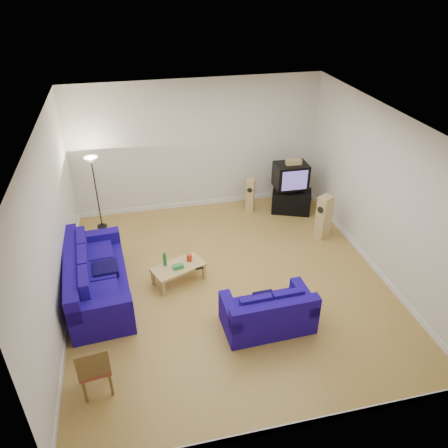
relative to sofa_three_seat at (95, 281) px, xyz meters
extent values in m
cube|color=olive|center=(2.51, -0.15, -0.35)|extent=(6.00, 6.50, 0.01)
cube|color=white|center=(2.51, -0.15, 2.85)|extent=(6.00, 6.50, 0.01)
cube|color=silver|center=(2.51, 3.10, 1.25)|extent=(6.00, 0.01, 3.20)
cube|color=silver|center=(2.51, -3.40, 1.25)|extent=(6.00, 0.01, 3.20)
cube|color=silver|center=(-0.49, -0.15, 1.25)|extent=(0.01, 6.50, 3.20)
cube|color=silver|center=(5.51, -0.15, 1.25)|extent=(0.01, 6.50, 3.20)
cube|color=white|center=(2.51, 3.09, -0.29)|extent=(6.00, 0.02, 0.12)
cube|color=white|center=(2.51, -3.39, -0.29)|extent=(6.00, 0.02, 0.12)
cube|color=white|center=(-0.48, -0.15, -0.29)|extent=(0.02, 6.50, 0.12)
cube|color=white|center=(5.50, -0.15, -0.29)|extent=(0.02, 6.50, 0.12)
cube|color=#12036D|center=(0.07, 0.01, -0.12)|extent=(1.23, 2.50, 0.46)
cube|color=#12036D|center=(-0.34, -0.03, 0.35)|extent=(0.42, 2.44, 0.47)
cube|color=#12036D|center=(-0.02, 1.10, 0.25)|extent=(1.06, 0.32, 0.26)
cube|color=#12036D|center=(0.15, -1.08, 0.25)|extent=(1.06, 0.32, 0.26)
cube|color=#0B0533|center=(0.23, 0.02, 0.23)|extent=(0.47, 0.47, 0.13)
cube|color=#12036D|center=(2.88, -1.44, -0.16)|extent=(1.54, 0.90, 0.37)
cube|color=#12036D|center=(2.89, -1.77, 0.22)|extent=(1.52, 0.25, 0.38)
cube|color=#12036D|center=(2.23, -1.47, 0.13)|extent=(0.23, 0.85, 0.21)
cube|color=#12036D|center=(3.54, -1.42, 0.13)|extent=(0.23, 0.85, 0.21)
cube|color=#0B0533|center=(2.88, -1.31, 0.11)|extent=(0.37, 0.37, 0.11)
cube|color=tan|center=(1.57, 0.10, -0.01)|extent=(1.13, 0.85, 0.05)
cube|color=tan|center=(1.22, -0.26, -0.19)|extent=(0.08, 0.08, 0.32)
cube|color=tan|center=(1.07, 0.11, -0.19)|extent=(0.08, 0.08, 0.32)
cube|color=tan|center=(2.07, 0.08, -0.19)|extent=(0.08, 0.08, 0.32)
cube|color=tan|center=(1.91, 0.46, -0.19)|extent=(0.08, 0.08, 0.32)
cylinder|color=#197233|center=(1.33, 0.18, 0.16)|extent=(0.07, 0.07, 0.29)
cube|color=green|center=(1.56, 0.03, 0.06)|extent=(0.21, 0.13, 0.08)
cylinder|color=red|center=(1.81, 0.22, 0.09)|extent=(0.14, 0.14, 0.15)
cube|color=black|center=(1.96, -0.08, 0.03)|extent=(0.15, 0.06, 0.02)
cube|color=black|center=(4.69, 2.26, -0.06)|extent=(1.06, 0.83, 0.57)
cube|color=black|center=(4.63, 2.30, 0.27)|extent=(0.45, 0.38, 0.10)
cube|color=black|center=(4.63, 2.29, 0.62)|extent=(0.79, 0.58, 0.60)
cube|color=#524394|center=(4.63, 2.00, 0.62)|extent=(0.62, 0.03, 0.48)
cube|color=tan|center=(4.66, 2.26, 0.99)|extent=(0.37, 0.16, 0.13)
cube|color=tan|center=(3.71, 2.55, 0.07)|extent=(0.28, 0.31, 0.84)
cylinder|color=black|center=(3.65, 2.43, 0.27)|extent=(0.12, 0.07, 0.12)
cube|color=tan|center=(4.96, 0.97, 0.16)|extent=(0.38, 0.35, 1.03)
cylinder|color=black|center=(4.82, 0.90, 0.41)|extent=(0.09, 0.14, 0.15)
cylinder|color=black|center=(0.07, 2.55, -0.33)|extent=(0.23, 0.23, 0.03)
cylinder|color=black|center=(0.07, 2.55, 0.50)|extent=(0.03, 0.03, 1.65)
cone|color=white|center=(0.07, 2.55, 1.35)|extent=(0.30, 0.30, 0.13)
cube|color=brown|center=(-0.10, -2.34, -0.13)|extent=(0.04, 0.04, 0.44)
cube|color=brown|center=(-0.14, -1.98, -0.13)|extent=(0.04, 0.04, 0.44)
cube|color=brown|center=(0.26, -2.30, -0.13)|extent=(0.04, 0.04, 0.44)
cube|color=brown|center=(0.22, -1.94, -0.13)|extent=(0.04, 0.04, 0.44)
cube|color=brown|center=(0.06, -2.14, 0.11)|extent=(0.49, 0.49, 0.06)
cube|color=brown|center=(0.08, -2.34, 0.36)|extent=(0.44, 0.09, 0.44)
camera|label=1|loc=(0.91, -6.70, 5.07)|focal=35.00mm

